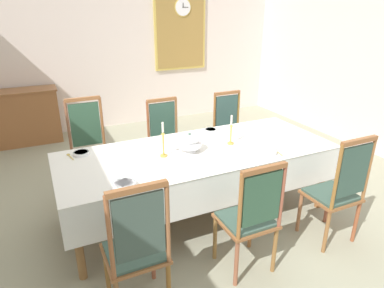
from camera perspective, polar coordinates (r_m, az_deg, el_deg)
ground at (r=4.03m, az=-0.14°, el=-10.45°), size 6.43×6.46×0.04m
back_wall at (r=6.52m, az=-12.97°, el=17.81°), size 6.43×0.08×3.44m
dining_table at (r=3.54m, az=1.09°, el=-2.07°), size 2.83×1.12×0.77m
tablecloth at (r=3.55m, az=1.09°, el=-2.36°), size 2.85×1.14×0.38m
chair_south_a at (r=2.54m, az=-9.28°, el=-16.73°), size 0.44×0.42×1.12m
chair_north_a at (r=4.20m, az=-16.79°, el=-0.71°), size 0.44×0.42×1.18m
chair_south_b at (r=2.89m, az=9.79°, el=-11.87°), size 0.44×0.42×1.06m
chair_north_b at (r=4.42m, az=-4.33°, el=0.83°), size 0.44×0.42×1.06m
chair_south_c at (r=3.47m, az=23.31°, el=-7.02°), size 0.44×0.42×1.12m
chair_north_c at (r=4.82m, az=6.49°, el=2.56°), size 0.44×0.42×1.05m
soup_tureen at (r=3.44m, az=-0.40°, el=0.25°), size 0.25×0.25×0.21m
candlestick_west at (r=3.32m, az=-4.84°, el=0.18°), size 0.07×0.07×0.35m
candlestick_east at (r=3.64m, az=6.55°, el=1.87°), size 0.07×0.07×0.32m
bowl_near_left at (r=3.57m, az=-18.11°, el=-1.45°), size 0.16×0.16×0.03m
bowl_near_right at (r=3.49m, az=12.61°, el=-1.30°), size 0.18×0.18×0.04m
bowl_far_left at (r=2.86m, az=-11.35°, el=-6.64°), size 0.20×0.20×0.04m
bowl_far_right at (r=4.03m, az=3.15°, el=2.36°), size 0.15×0.15×0.03m
spoon_primary at (r=3.59m, az=-19.96°, el=-1.80°), size 0.05×0.18×0.01m
spoon_secondary at (r=3.59m, az=13.94°, el=-1.06°), size 0.05×0.18×0.01m
sideboard at (r=6.28m, az=-27.79°, el=3.86°), size 1.44×0.48×0.90m
mounted_clock at (r=6.85m, az=-1.61°, el=21.96°), size 0.34×0.06×0.34m
framed_painting at (r=6.85m, az=-1.98°, el=18.71°), size 1.05×0.05×1.51m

